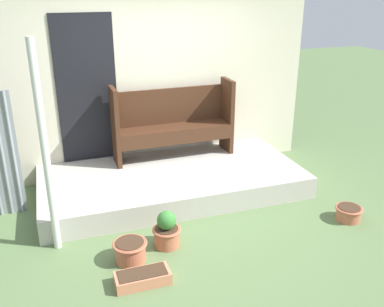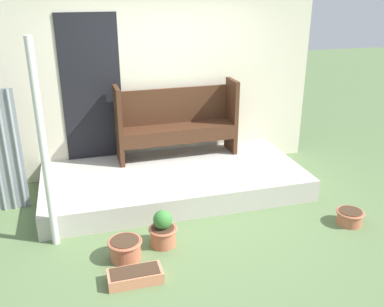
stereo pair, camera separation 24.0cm
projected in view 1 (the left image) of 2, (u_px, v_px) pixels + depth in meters
ground_plane at (193, 220)px, 5.14m from camera, size 24.00×24.00×0.00m
porch_slab at (172, 181)px, 5.79m from camera, size 3.46×1.62×0.29m
house_wall at (152, 85)px, 6.09m from camera, size 4.66×0.08×2.60m
support_post at (45, 152)px, 4.20m from camera, size 0.08×0.08×2.21m
bench at (173, 119)px, 6.08m from camera, size 1.72×0.43×1.08m
flower_pot_left at (130, 250)px, 4.34m from camera, size 0.36×0.36×0.22m
flower_pot_middle at (167, 231)px, 4.57m from camera, size 0.31×0.31×0.42m
flower_pot_right at (348, 212)px, 5.11m from camera, size 0.33×0.33×0.17m
planter_box_rect at (143, 278)px, 4.03m from camera, size 0.52×0.23×0.12m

